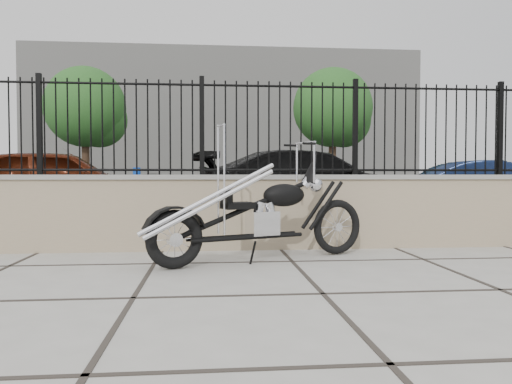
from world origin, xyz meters
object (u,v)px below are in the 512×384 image
object	(u,v)px
car_black	(311,184)
car_red	(60,185)
car_blue	(492,188)
chopper_motorcycle	(259,193)

from	to	relation	value
car_black	car_red	bearing A→B (deg)	86.28
car_red	car_blue	xyz separation A→B (m)	(9.75, 0.66, -0.11)
chopper_motorcycle	car_red	bearing A→B (deg)	103.15
car_black	car_blue	size ratio (longest dim) A/B	1.32
chopper_motorcycle	car_black	xyz separation A→B (m)	(1.75, 5.60, -0.01)
chopper_motorcycle	car_red	distance (m)	6.29
chopper_motorcycle	car_red	world-z (taller)	chopper_motorcycle
chopper_motorcycle	car_black	world-z (taller)	chopper_motorcycle
chopper_motorcycle	car_blue	distance (m)	8.45
chopper_motorcycle	car_blue	xyz separation A→B (m)	(6.14, 5.81, -0.12)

